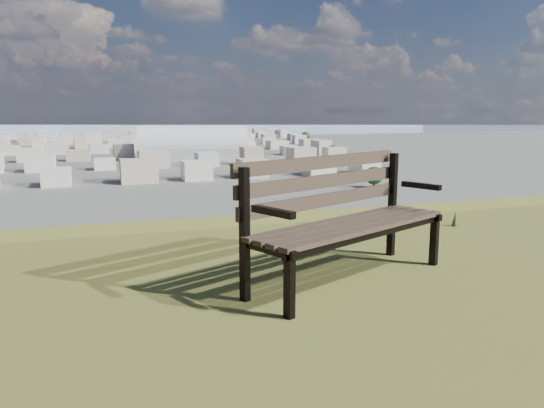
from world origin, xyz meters
name	(u,v)px	position (x,y,z in m)	size (l,w,h in m)	color
park_bench	(341,211)	(0.23, 1.83, 25.56)	(1.97, 1.34, 0.99)	#3D3123
arena	(194,149)	(49.85, 286.73, 5.77)	(61.84, 36.25, 24.47)	#B3B3AF
city_blocks	(96,144)	(0.00, 394.44, 3.50)	(395.00, 361.00, 7.00)	beige
city_trees	(48,150)	(-26.39, 319.00, 4.83)	(406.52, 387.20, 9.98)	#38271C
bay_water	(94,127)	(0.00, 900.00, 0.00)	(2400.00, 700.00, 0.12)	#9CB3C6
far_hills	(67,111)	(-60.92, 1402.93, 25.47)	(2050.00, 340.00, 60.00)	#8D9AAF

